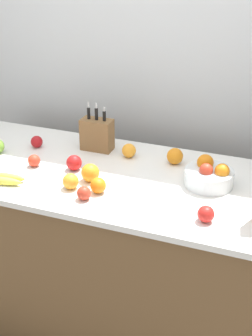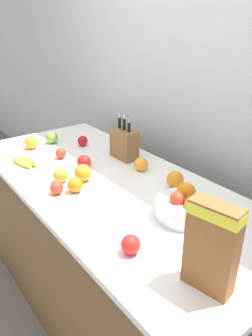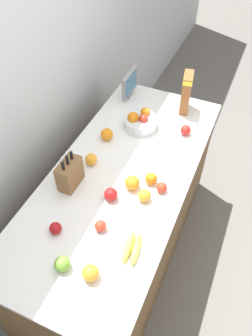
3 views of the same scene
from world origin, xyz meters
name	(u,v)px [view 3 (image 3 of 3)]	position (x,y,z in m)	size (l,w,h in m)	color
ground_plane	(123,248)	(0.00, 0.00, 0.00)	(14.00, 14.00, 0.00)	slate
wall_back	(25,102)	(0.00, 0.64, 1.30)	(9.00, 0.06, 2.60)	silver
counter	(122,216)	(0.00, 0.00, 0.47)	(1.93, 0.84, 0.94)	brown
knife_block	(70,174)	(-0.20, 0.25, 1.03)	(0.17, 0.09, 0.27)	brown
small_monitor	(130,84)	(0.79, 0.28, 1.05)	(0.25, 0.03, 0.21)	gray
cereal_box	(186,91)	(0.79, -0.17, 1.10)	(0.17, 0.10, 0.30)	brown
fruit_bowl	(140,121)	(0.47, 0.06, 0.99)	(0.24, 0.24, 0.13)	silver
banana_bunch	(132,248)	(-0.47, -0.27, 0.96)	(0.20, 0.11, 0.04)	yellow
apple_near_bananas	(111,194)	(-0.21, -0.03, 0.98)	(0.08, 0.08, 0.08)	red
apple_rear	(100,226)	(-0.42, -0.06, 0.97)	(0.06, 0.06, 0.06)	red
apple_rightmost	(162,188)	(-0.04, -0.28, 0.97)	(0.07, 0.07, 0.07)	red
apple_by_knife_block	(62,264)	(-0.69, 0.01, 0.98)	(0.08, 0.08, 0.08)	#6B9E33
apple_leftmost	(55,228)	(-0.53, 0.15, 0.97)	(0.07, 0.07, 0.07)	#A31419
apple_front	(186,130)	(0.52, -0.26, 0.97)	(0.07, 0.07, 0.07)	red
orange_mid_right	(144,196)	(-0.14, -0.21, 0.98)	(0.08, 0.08, 0.08)	orange
orange_front_left	(91,160)	(0.00, 0.21, 0.98)	(0.08, 0.08, 0.08)	orange
orange_mid_left	(132,183)	(-0.08, -0.11, 0.98)	(0.09, 0.09, 0.09)	orange
orange_near_bowl	(107,134)	(0.25, 0.22, 0.98)	(0.09, 0.09, 0.09)	orange
orange_back_center	(90,273)	(-0.68, -0.14, 0.98)	(0.09, 0.09, 0.09)	orange
orange_by_cereal	(151,179)	(0.00, -0.20, 0.98)	(0.08, 0.08, 0.08)	orange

